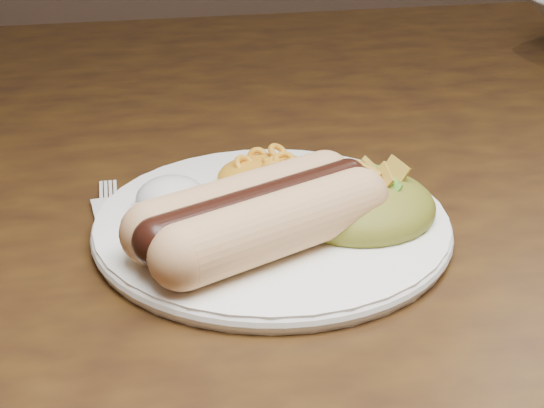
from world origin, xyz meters
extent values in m
cube|color=#42290D|center=(0.00, 0.00, 0.73)|extent=(1.60, 0.90, 0.04)
cylinder|color=white|center=(-0.09, -0.17, 0.76)|extent=(0.32, 0.32, 0.01)
cylinder|color=#DAA885|center=(-0.10, -0.22, 0.78)|extent=(0.14, 0.09, 0.04)
cylinder|color=#DAA885|center=(-0.10, -0.19, 0.78)|extent=(0.14, 0.09, 0.04)
cylinder|color=#3C170F|center=(-0.10, -0.21, 0.79)|extent=(0.15, 0.09, 0.03)
ellipsoid|color=orange|center=(-0.08, -0.11, 0.78)|extent=(0.10, 0.09, 0.03)
ellipsoid|color=silver|center=(-0.15, -0.15, 0.78)|extent=(0.06, 0.06, 0.03)
ellipsoid|color=#A55925|center=(-0.03, -0.18, 0.78)|extent=(0.11, 0.10, 0.04)
cube|color=silver|center=(-0.20, -0.15, 0.75)|extent=(0.04, 0.16, 0.00)
camera|label=1|loc=(-0.18, -0.67, 1.02)|focal=55.00mm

